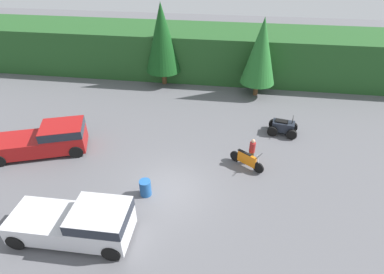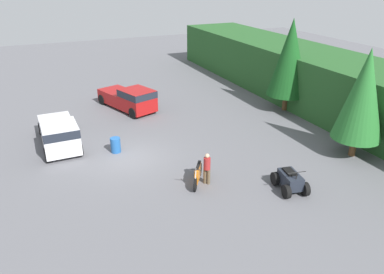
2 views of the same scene
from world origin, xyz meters
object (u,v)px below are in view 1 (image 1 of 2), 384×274
object	(u,v)px
pickup_truck_second	(81,222)
rider_person	(252,150)
quad_atv	(283,127)
steel_barrel	(145,188)
pickup_truck_red	(48,139)
dirt_bike	(247,160)

from	to	relation	value
pickup_truck_second	rider_person	bearing A→B (deg)	39.40
quad_atv	steel_barrel	world-z (taller)	quad_atv
steel_barrel	pickup_truck_red	bearing A→B (deg)	157.97
pickup_truck_red	pickup_truck_second	bearing A→B (deg)	-69.33
steel_barrel	quad_atv	bearing A→B (deg)	42.07
pickup_truck_red	rider_person	distance (m)	11.97
dirt_bike	pickup_truck_second	bearing A→B (deg)	-107.02
pickup_truck_red	pickup_truck_second	xyz separation A→B (m)	(4.69, -5.56, -0.00)
pickup_truck_second	quad_atv	world-z (taller)	pickup_truck_second
pickup_truck_red	quad_atv	size ratio (longest dim) A/B	2.73
pickup_truck_red	quad_atv	xyz separation A→B (m)	(14.07, 4.00, -0.45)
pickup_truck_second	dirt_bike	bearing A→B (deg)	38.59
pickup_truck_red	rider_person	size ratio (longest dim) A/B	3.40
dirt_bike	rider_person	xyz separation A→B (m)	(0.25, 0.38, 0.42)
pickup_truck_second	dirt_bike	world-z (taller)	pickup_truck_second
pickup_truck_red	steel_barrel	bearing A→B (deg)	-41.49
pickup_truck_red	dirt_bike	bearing A→B (deg)	-18.34
pickup_truck_second	rider_person	xyz separation A→B (m)	(7.27, 6.17, -0.05)
pickup_truck_second	rider_person	world-z (taller)	pickup_truck_second
pickup_truck_second	dirt_bike	distance (m)	9.11
pickup_truck_red	dirt_bike	size ratio (longest dim) A/B	2.98
quad_atv	steel_barrel	distance (m)	9.99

